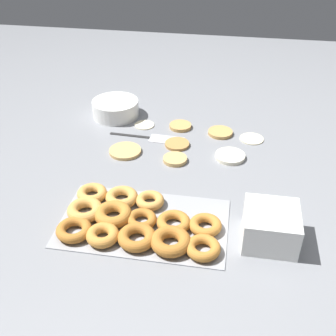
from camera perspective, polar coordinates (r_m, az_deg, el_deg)
The scene contains 13 objects.
ground_plane at distance 1.51m, azimuth 1.90°, elevation 1.02°, with size 3.00×3.00×0.00m, color gray.
pancake_0 at distance 1.51m, azimuth 0.96°, elevation 1.19°, with size 0.09×0.09×0.01m, color tan.
pancake_1 at distance 1.67m, azimuth 11.28°, elevation 3.97°, with size 0.09×0.09×0.01m, color beige.
pancake_2 at distance 1.60m, azimuth 1.24°, elevation 3.25°, with size 0.09×0.09×0.01m, color #B27F42.
pancake_3 at distance 1.54m, azimuth 8.41°, elevation 1.60°, with size 0.11×0.11×0.01m, color silver.
pancake_4 at distance 1.69m, azimuth 7.10°, elevation 4.81°, with size 0.10×0.10×0.01m, color tan.
pancake_5 at distance 1.72m, azimuth 1.69°, elevation 5.71°, with size 0.09×0.09×0.01m, color tan.
pancake_6 at distance 1.56m, azimuth -5.83°, elevation 2.31°, with size 0.12×0.12×0.01m, color tan.
pancake_7 at distance 1.74m, azimuth -3.22°, elevation 5.90°, with size 0.08×0.08×0.01m, color beige.
donut_tray at distance 1.23m, azimuth -4.48°, elevation -7.21°, with size 0.49×0.29×0.04m.
batter_bowl at distance 1.81m, azimuth -7.12°, elevation 8.01°, with size 0.19×0.19×0.07m.
container_stack at distance 1.20m, azimuth 13.72°, elevation -7.69°, with size 0.15×0.15×0.10m.
spatula at distance 1.64m, azimuth -1.31°, elevation 4.03°, with size 0.30×0.07×0.01m.
Camera 1 is at (0.16, -1.25, 0.83)m, focal length 45.00 mm.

